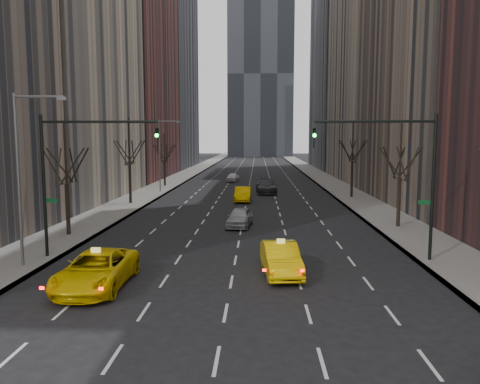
# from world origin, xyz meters

# --- Properties ---
(ground) EXTENTS (400.00, 400.00, 0.00)m
(ground) POSITION_xyz_m (0.00, 0.00, 0.00)
(ground) COLOR black
(ground) RESTS_ON ground
(sidewalk_left) EXTENTS (4.50, 320.00, 0.15)m
(sidewalk_left) POSITION_xyz_m (-12.25, 70.00, 0.07)
(sidewalk_left) COLOR slate
(sidewalk_left) RESTS_ON ground
(sidewalk_right) EXTENTS (4.50, 320.00, 0.15)m
(sidewalk_right) POSITION_xyz_m (12.25, 70.00, 0.07)
(sidewalk_right) COLOR slate
(sidewalk_right) RESTS_ON ground
(bld_left_far) EXTENTS (14.00, 28.00, 44.00)m
(bld_left_far) POSITION_xyz_m (-21.50, 66.00, 22.00)
(bld_left_far) COLOR brown
(bld_left_far) RESTS_ON ground
(bld_left_deep) EXTENTS (14.00, 30.00, 60.00)m
(bld_left_deep) POSITION_xyz_m (-21.50, 96.00, 30.00)
(bld_left_deep) COLOR #5B5B60
(bld_left_deep) RESTS_ON ground
(bld_right_far) EXTENTS (14.00, 28.00, 50.00)m
(bld_right_far) POSITION_xyz_m (21.50, 64.00, 25.00)
(bld_right_far) COLOR #B8A68C
(bld_right_far) RESTS_ON ground
(bld_right_deep) EXTENTS (14.00, 30.00, 58.00)m
(bld_right_deep) POSITION_xyz_m (21.50, 95.00, 29.00)
(bld_right_deep) COLOR #5B5B60
(bld_right_deep) RESTS_ON ground
(tree_lw_b) EXTENTS (3.36, 3.50, 7.82)m
(tree_lw_b) POSITION_xyz_m (-12.00, 18.00, 3.72)
(tree_lw_b) COLOR black
(tree_lw_b) RESTS_ON ground
(tree_lw_c) EXTENTS (3.36, 3.50, 8.74)m
(tree_lw_c) POSITION_xyz_m (-12.00, 34.00, 4.04)
(tree_lw_c) COLOR black
(tree_lw_c) RESTS_ON ground
(tree_lw_d) EXTENTS (3.36, 3.50, 7.36)m
(tree_lw_d) POSITION_xyz_m (-12.00, 52.00, 3.56)
(tree_lw_d) COLOR black
(tree_lw_d) RESTS_ON ground
(tree_rw_b) EXTENTS (3.36, 3.50, 7.82)m
(tree_rw_b) POSITION_xyz_m (12.00, 22.00, 3.72)
(tree_rw_b) COLOR black
(tree_rw_b) RESTS_ON ground
(tree_rw_c) EXTENTS (3.36, 3.50, 8.74)m
(tree_rw_c) POSITION_xyz_m (12.00, 40.00, 4.04)
(tree_rw_c) COLOR black
(tree_rw_c) RESTS_ON ground
(traffic_mast_left) EXTENTS (6.69, 0.39, 8.00)m
(traffic_mast_left) POSITION_xyz_m (-9.11, 12.00, 5.49)
(traffic_mast_left) COLOR black
(traffic_mast_left) RESTS_ON ground
(traffic_mast_right) EXTENTS (6.69, 0.39, 8.00)m
(traffic_mast_right) POSITION_xyz_m (9.11, 12.00, 5.49)
(traffic_mast_right) COLOR black
(traffic_mast_right) RESTS_ON ground
(streetlight_near) EXTENTS (2.83, 0.22, 9.00)m
(streetlight_near) POSITION_xyz_m (-10.84, 10.00, 5.62)
(streetlight_near) COLOR slate
(streetlight_near) RESTS_ON ground
(streetlight_far) EXTENTS (2.83, 0.22, 9.00)m
(streetlight_far) POSITION_xyz_m (-10.84, 45.00, 5.62)
(streetlight_far) COLOR slate
(streetlight_far) RESTS_ON ground
(taxi_suv) EXTENTS (2.76, 5.95, 1.65)m
(taxi_suv) POSITION_xyz_m (-6.15, 6.92, 0.83)
(taxi_suv) COLOR yellow
(taxi_suv) RESTS_ON ground
(taxi_sedan) EXTENTS (2.12, 4.95, 1.59)m
(taxi_sedan) POSITION_xyz_m (2.42, 9.42, 0.79)
(taxi_sedan) COLOR yellow
(taxi_sedan) RESTS_ON ground
(silver_sedan_ahead) EXTENTS (2.26, 4.47, 1.46)m
(silver_sedan_ahead) POSITION_xyz_m (-0.14, 22.11, 0.73)
(silver_sedan_ahead) COLOR #A4A8AC
(silver_sedan_ahead) RESTS_ON ground
(far_taxi) EXTENTS (1.71, 4.81, 1.58)m
(far_taxi) POSITION_xyz_m (-0.38, 36.71, 0.79)
(far_taxi) COLOR #FFC605
(far_taxi) RESTS_ON ground
(far_suv_grey) EXTENTS (2.73, 6.07, 1.73)m
(far_suv_grey) POSITION_xyz_m (2.28, 44.51, 0.86)
(far_suv_grey) COLOR #2F3035
(far_suv_grey) RESTS_ON ground
(far_car_white) EXTENTS (2.16, 4.24, 1.38)m
(far_car_white) POSITION_xyz_m (-2.76, 60.10, 0.69)
(far_car_white) COLOR white
(far_car_white) RESTS_ON ground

